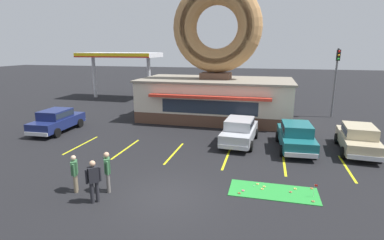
{
  "coord_description": "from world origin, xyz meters",
  "views": [
    {
      "loc": [
        3.74,
        -10.38,
        5.82
      ],
      "look_at": [
        -0.11,
        5.0,
        2.0
      ],
      "focal_mm": 28.0,
      "sensor_mm": 36.0,
      "label": 1
    }
  ],
  "objects_px": {
    "car_navy": "(57,120)",
    "pedestrian_blue_sweater_man": "(75,172)",
    "trash_bin": "(300,127)",
    "car_teal": "(296,135)",
    "putting_flag_pin": "(315,187)",
    "car_silver": "(240,130)",
    "traffic_light_pole": "(336,74)",
    "car_champagne": "(358,138)",
    "golf_ball": "(254,185)",
    "pedestrian_hooded_kid": "(107,170)",
    "pedestrian_leather_jacket_man": "(94,179)"
  },
  "relations": [
    {
      "from": "car_navy",
      "to": "car_champagne",
      "type": "bearing_deg",
      "value": 1.11
    },
    {
      "from": "golf_ball",
      "to": "pedestrian_leather_jacket_man",
      "type": "bearing_deg",
      "value": -154.12
    },
    {
      "from": "car_silver",
      "to": "pedestrian_blue_sweater_man",
      "type": "bearing_deg",
      "value": -126.18
    },
    {
      "from": "putting_flag_pin",
      "to": "trash_bin",
      "type": "distance_m",
      "value": 9.54
    },
    {
      "from": "traffic_light_pole",
      "to": "pedestrian_hooded_kid",
      "type": "bearing_deg",
      "value": -124.47
    },
    {
      "from": "golf_ball",
      "to": "pedestrian_hooded_kid",
      "type": "relative_size",
      "value": 0.02
    },
    {
      "from": "car_champagne",
      "to": "car_silver",
      "type": "height_order",
      "value": "same"
    },
    {
      "from": "putting_flag_pin",
      "to": "car_teal",
      "type": "relative_size",
      "value": 0.12
    },
    {
      "from": "trash_bin",
      "to": "pedestrian_blue_sweater_man",
      "type": "bearing_deg",
      "value": -131.04
    },
    {
      "from": "car_navy",
      "to": "pedestrian_blue_sweater_man",
      "type": "height_order",
      "value": "car_navy"
    },
    {
      "from": "pedestrian_hooded_kid",
      "to": "traffic_light_pole",
      "type": "distance_m",
      "value": 20.89
    },
    {
      "from": "putting_flag_pin",
      "to": "car_teal",
      "type": "bearing_deg",
      "value": 92.65
    },
    {
      "from": "car_silver",
      "to": "trash_bin",
      "type": "relative_size",
      "value": 4.79
    },
    {
      "from": "pedestrian_hooded_kid",
      "to": "car_teal",
      "type": "bearing_deg",
      "value": 43.04
    },
    {
      "from": "golf_ball",
      "to": "car_silver",
      "type": "height_order",
      "value": "car_silver"
    },
    {
      "from": "traffic_light_pole",
      "to": "car_teal",
      "type": "bearing_deg",
      "value": -111.27
    },
    {
      "from": "car_teal",
      "to": "pedestrian_hooded_kid",
      "type": "relative_size",
      "value": 2.69
    },
    {
      "from": "golf_ball",
      "to": "putting_flag_pin",
      "type": "height_order",
      "value": "putting_flag_pin"
    },
    {
      "from": "car_champagne",
      "to": "pedestrian_hooded_kid",
      "type": "height_order",
      "value": "pedestrian_hooded_kid"
    },
    {
      "from": "putting_flag_pin",
      "to": "car_teal",
      "type": "xyz_separation_m",
      "value": [
        -0.27,
        5.94,
        0.43
      ]
    },
    {
      "from": "car_teal",
      "to": "pedestrian_blue_sweater_man",
      "type": "height_order",
      "value": "car_teal"
    },
    {
      "from": "car_champagne",
      "to": "traffic_light_pole",
      "type": "height_order",
      "value": "traffic_light_pole"
    },
    {
      "from": "car_silver",
      "to": "pedestrian_hooded_kid",
      "type": "relative_size",
      "value": 2.71
    },
    {
      "from": "pedestrian_blue_sweater_man",
      "to": "pedestrian_hooded_kid",
      "type": "height_order",
      "value": "pedestrian_hooded_kid"
    },
    {
      "from": "pedestrian_blue_sweater_man",
      "to": "pedestrian_leather_jacket_man",
      "type": "bearing_deg",
      "value": -26.16
    },
    {
      "from": "car_champagne",
      "to": "trash_bin",
      "type": "distance_m",
      "value": 4.27
    },
    {
      "from": "putting_flag_pin",
      "to": "car_silver",
      "type": "relative_size",
      "value": 0.12
    },
    {
      "from": "car_champagne",
      "to": "car_navy",
      "type": "height_order",
      "value": "same"
    },
    {
      "from": "pedestrian_leather_jacket_man",
      "to": "car_teal",
      "type": "bearing_deg",
      "value": 46.32
    },
    {
      "from": "car_silver",
      "to": "pedestrian_leather_jacket_man",
      "type": "bearing_deg",
      "value": -118.17
    },
    {
      "from": "car_champagne",
      "to": "car_navy",
      "type": "distance_m",
      "value": 19.54
    },
    {
      "from": "golf_ball",
      "to": "putting_flag_pin",
      "type": "distance_m",
      "value": 2.46
    },
    {
      "from": "car_teal",
      "to": "trash_bin",
      "type": "distance_m",
      "value": 3.67
    },
    {
      "from": "car_silver",
      "to": "trash_bin",
      "type": "height_order",
      "value": "car_silver"
    },
    {
      "from": "pedestrian_blue_sweater_man",
      "to": "traffic_light_pole",
      "type": "relative_size",
      "value": 0.27
    },
    {
      "from": "trash_bin",
      "to": "car_teal",
      "type": "bearing_deg",
      "value": -99.67
    },
    {
      "from": "car_navy",
      "to": "traffic_light_pole",
      "type": "relative_size",
      "value": 0.8
    },
    {
      "from": "car_navy",
      "to": "pedestrian_blue_sweater_man",
      "type": "distance_m",
      "value": 10.36
    },
    {
      "from": "golf_ball",
      "to": "trash_bin",
      "type": "height_order",
      "value": "trash_bin"
    },
    {
      "from": "car_teal",
      "to": "traffic_light_pole",
      "type": "distance_m",
      "value": 10.71
    },
    {
      "from": "car_champagne",
      "to": "car_teal",
      "type": "distance_m",
      "value": 3.4
    },
    {
      "from": "car_silver",
      "to": "trash_bin",
      "type": "bearing_deg",
      "value": 39.2
    },
    {
      "from": "car_navy",
      "to": "pedestrian_leather_jacket_man",
      "type": "xyz_separation_m",
      "value": [
        8.13,
        -8.38,
        0.08
      ]
    },
    {
      "from": "car_champagne",
      "to": "pedestrian_hooded_kid",
      "type": "distance_m",
      "value": 13.78
    },
    {
      "from": "pedestrian_blue_sweater_man",
      "to": "traffic_light_pole",
      "type": "distance_m",
      "value": 21.92
    },
    {
      "from": "trash_bin",
      "to": "traffic_light_pole",
      "type": "distance_m",
      "value": 7.51
    },
    {
      "from": "golf_ball",
      "to": "trash_bin",
      "type": "xyz_separation_m",
      "value": [
        2.73,
        9.13,
        0.45
      ]
    },
    {
      "from": "car_navy",
      "to": "trash_bin",
      "type": "xyz_separation_m",
      "value": [
        16.76,
        3.61,
        -0.37
      ]
    },
    {
      "from": "pedestrian_leather_jacket_man",
      "to": "traffic_light_pole",
      "type": "relative_size",
      "value": 0.3
    },
    {
      "from": "car_teal",
      "to": "pedestrian_hooded_kid",
      "type": "height_order",
      "value": "pedestrian_hooded_kid"
    }
  ]
}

